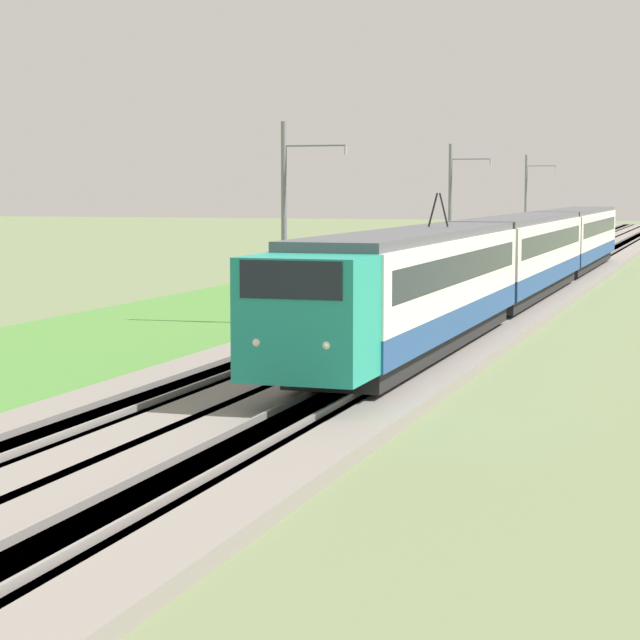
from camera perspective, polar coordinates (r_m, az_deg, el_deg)
The scene contains 9 objects.
ballast_main at distance 58.26m, azimuth 5.29°, elevation 1.03°, with size 240.00×4.40×0.30m.
ballast_adjacent at distance 57.50m, azimuth 9.27°, elevation 0.91°, with size 240.00×4.40×0.30m.
track_main at distance 58.26m, azimuth 5.29°, elevation 1.04°, with size 240.00×1.57×0.45m.
track_adjacent at distance 57.50m, azimuth 9.27°, elevation 0.92°, with size 240.00×1.57×0.45m.
grass_verge at distance 59.75m, azimuth 0.05°, elevation 1.09°, with size 240.00×13.77×0.12m.
passenger_train at distance 57.14m, azimuth 9.28°, elevation 3.11°, with size 62.78×2.89×5.07m.
catenary_mast_mid at distance 46.75m, azimuth -1.58°, elevation 4.53°, with size 0.22×2.56×7.69m.
catenary_mast_far at distance 75.06m, azimuth 6.01°, elevation 5.13°, with size 0.22×2.56×7.85m.
catenary_mast_distant at distance 103.97m, azimuth 9.42°, elevation 5.35°, with size 0.22×2.56×7.95m.
Camera 1 is at (-6.60, -12.83, 5.20)m, focal length 70.00 mm.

